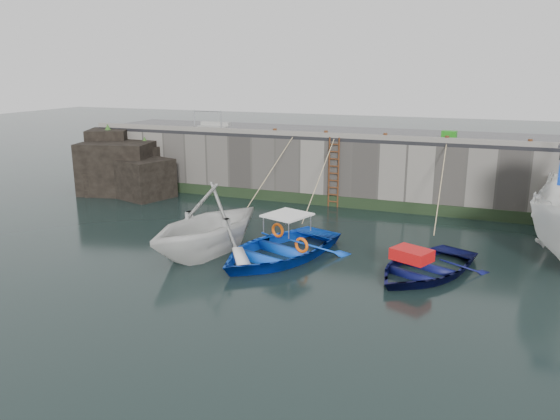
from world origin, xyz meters
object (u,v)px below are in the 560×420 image
at_px(boat_near_navy, 424,273).
at_px(bollard_b, 326,134).
at_px(ladder, 334,173).
at_px(bollard_c, 385,136).
at_px(bollard_d, 447,139).
at_px(fish_crate, 449,134).
at_px(boat_near_blue, 278,257).
at_px(bollard_e, 530,143).
at_px(boat_near_white, 208,253).
at_px(bollard_a, 275,132).

relative_size(boat_near_navy, bollard_b, 15.90).
bearing_deg(ladder, boat_near_navy, -54.97).
bearing_deg(ladder, bollard_c, 8.67).
height_order(ladder, bollard_d, bollard_d).
relative_size(fish_crate, bollard_d, 2.28).
bearing_deg(boat_near_blue, bollard_e, 63.20).
bearing_deg(fish_crate, bollard_b, -156.78).
xyz_separation_m(ladder, boat_near_white, (-2.24, -7.83, -1.59)).
xyz_separation_m(boat_near_white, bollard_c, (4.44, 8.17, 3.30)).
bearing_deg(boat_near_navy, bollard_e, 91.71).
xyz_separation_m(boat_near_navy, bollard_c, (-2.76, 7.42, 3.30)).
bearing_deg(bollard_d, fish_crate, 91.40).
distance_m(boat_near_blue, fish_crate, 10.95).
distance_m(bollard_a, bollard_d, 7.80).
relative_size(ladder, boat_near_white, 0.62).
bearing_deg(bollard_b, boat_near_white, -102.05).
xyz_separation_m(ladder, boat_near_blue, (0.17, -7.37, -1.59)).
height_order(boat_near_navy, bollard_d, bollard_d).
bearing_deg(bollard_c, boat_near_blue, -104.78).
bearing_deg(bollard_a, bollard_d, 0.00).
xyz_separation_m(ladder, bollard_b, (-0.50, 0.34, 1.71)).
distance_m(boat_near_white, bollard_c, 9.87).
xyz_separation_m(fish_crate, bollard_d, (0.04, -1.67, -0.02)).
height_order(bollard_d, bollard_e, same).
height_order(boat_near_blue, bollard_d, bollard_d).
height_order(boat_near_white, boat_near_blue, boat_near_white).
relative_size(boat_near_blue, bollard_a, 18.79).
height_order(fish_crate, bollard_d, fish_crate).
bearing_deg(bollard_d, bollard_a, 180.00).
bearing_deg(boat_near_white, bollard_e, 51.97).
distance_m(boat_near_white, boat_near_blue, 2.46).
distance_m(fish_crate, bollard_a, 7.94).
xyz_separation_m(boat_near_blue, bollard_e, (7.83, 7.70, 3.30)).
bearing_deg(boat_near_navy, ladder, 149.00).
distance_m(ladder, boat_near_blue, 7.54).
distance_m(bollard_a, bollard_e, 11.00).
distance_m(boat_near_navy, bollard_a, 11.37).
distance_m(bollard_b, bollard_e, 8.50).
relative_size(bollard_c, bollard_d, 1.00).
relative_size(bollard_a, bollard_d, 1.00).
distance_m(boat_near_blue, bollard_d, 9.58).
xyz_separation_m(ladder, bollard_a, (-3.00, 0.34, 1.71)).
relative_size(boat_near_navy, bollard_c, 15.90).
height_order(boat_near_white, fish_crate, fish_crate).
xyz_separation_m(ladder, fish_crate, (4.76, 2.01, 1.73)).
distance_m(ladder, boat_near_navy, 8.79).
bearing_deg(boat_near_white, bollard_a, 108.69).
bearing_deg(boat_near_white, ladder, 87.41).
xyz_separation_m(ladder, bollard_c, (2.20, 0.34, 1.71)).
bearing_deg(bollard_d, bollard_b, 180.00).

